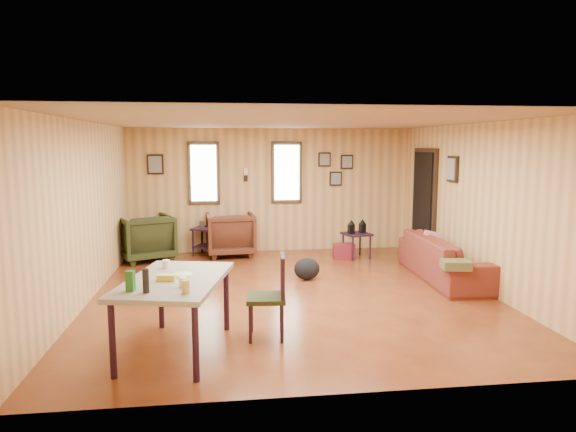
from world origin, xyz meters
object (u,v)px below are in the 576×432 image
(recliner_green, at_px, (146,235))
(end_table, at_px, (208,236))
(recliner_brown, at_px, (230,232))
(sofa, at_px, (449,251))
(side_table, at_px, (357,232))
(dining_table, at_px, (174,285))

(recliner_green, height_order, end_table, recliner_green)
(recliner_green, distance_m, end_table, 1.14)
(recliner_green, bearing_deg, recliner_brown, 164.12)
(sofa, bearing_deg, recliner_green, 70.22)
(side_table, bearing_deg, end_table, 166.95)
(side_table, relative_size, dining_table, 0.44)
(sofa, bearing_deg, recliner_brown, 59.25)
(sofa, distance_m, dining_table, 4.64)
(recliner_brown, xyz_separation_m, side_table, (2.31, -0.54, 0.05))
(sofa, height_order, dining_table, dining_table)
(side_table, bearing_deg, recliner_brown, 166.88)
(recliner_brown, relative_size, dining_table, 0.54)
(sofa, relative_size, end_table, 3.47)
(sofa, relative_size, dining_table, 1.37)
(end_table, bearing_deg, recliner_brown, -12.69)
(recliner_brown, relative_size, end_table, 1.37)
(end_table, bearing_deg, recliner_green, -164.64)
(recliner_brown, height_order, dining_table, dining_table)
(recliner_brown, distance_m, end_table, 0.45)
(sofa, height_order, side_table, sofa)
(sofa, distance_m, recliner_green, 5.25)
(recliner_brown, bearing_deg, sofa, 142.82)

